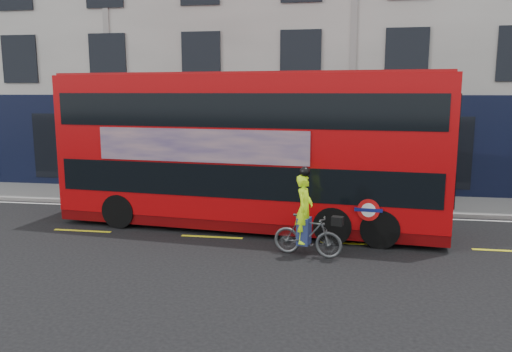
# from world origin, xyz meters

# --- Properties ---
(ground) EXTENTS (120.00, 120.00, 0.00)m
(ground) POSITION_xyz_m (0.00, 0.00, 0.00)
(ground) COLOR black
(ground) RESTS_ON ground
(pavement) EXTENTS (60.00, 3.00, 0.12)m
(pavement) POSITION_xyz_m (0.00, 6.50, 0.06)
(pavement) COLOR slate
(pavement) RESTS_ON ground
(kerb) EXTENTS (60.00, 0.12, 0.13)m
(kerb) POSITION_xyz_m (0.00, 5.00, 0.07)
(kerb) COLOR gray
(kerb) RESTS_ON ground
(building_terrace) EXTENTS (50.00, 10.07, 15.00)m
(building_terrace) POSITION_xyz_m (0.00, 12.94, 7.49)
(building_terrace) COLOR beige
(building_terrace) RESTS_ON ground
(road_edge_line) EXTENTS (58.00, 0.10, 0.01)m
(road_edge_line) POSITION_xyz_m (0.00, 4.70, 0.00)
(road_edge_line) COLOR silver
(road_edge_line) RESTS_ON ground
(lane_dashes) EXTENTS (58.00, 0.12, 0.01)m
(lane_dashes) POSITION_xyz_m (0.00, 1.50, 0.00)
(lane_dashes) COLOR yellow
(lane_dashes) RESTS_ON ground
(bus) EXTENTS (11.79, 3.77, 4.68)m
(bus) POSITION_xyz_m (-3.12, 2.84, 2.40)
(bus) COLOR #A90609
(bus) RESTS_ON ground
(cyclist) EXTENTS (1.86, 0.90, 2.29)m
(cyclist) POSITION_xyz_m (-1.22, 0.27, 0.77)
(cyclist) COLOR #444749
(cyclist) RESTS_ON ground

